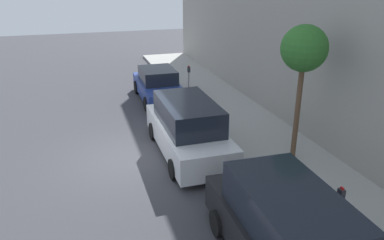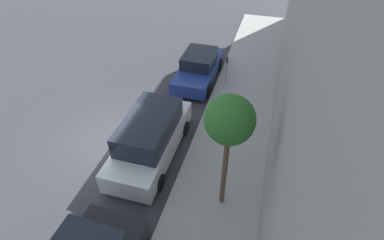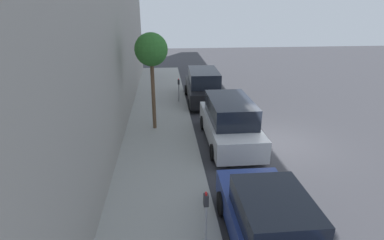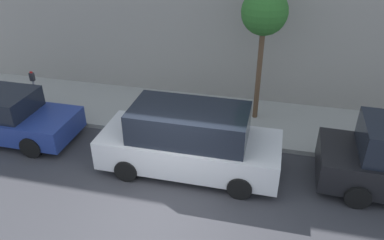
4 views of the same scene
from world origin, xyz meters
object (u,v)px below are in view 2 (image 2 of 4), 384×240
Objects in this scene: parking_meter_far at (227,67)px; street_tree at (230,122)px; parked_minivan_second at (150,137)px; parked_sedan_third at (199,67)px.

street_tree is (1.34, -7.49, 2.61)m from parking_meter_far.
street_tree is at bearing -25.87° from parked_minivan_second.
parked_sedan_third is 3.04× the size of parking_meter_far.
parking_meter_far is (1.51, -0.12, 0.34)m from parked_sedan_third.
parking_meter_far is at bearing 100.11° from street_tree.
parked_minivan_second reaches higher than parked_sedan_third.
parked_sedan_third is 8.64m from street_tree.
parked_minivan_second is at bearing -107.15° from parking_meter_far.
parked_minivan_second is 1.14× the size of street_tree.
parking_meter_far reaches higher than parked_sedan_third.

